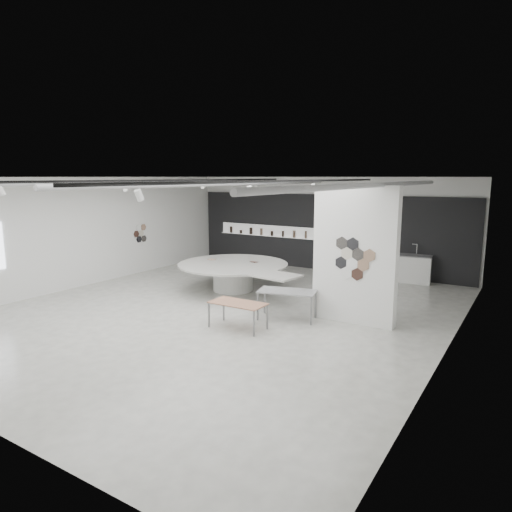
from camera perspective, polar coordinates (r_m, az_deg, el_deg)
The scene contains 7 objects.
room at distance 12.89m, azimuth -4.47°, elevation 2.11°, with size 12.02×14.02×3.82m.
back_wall_display at distance 18.93m, azimuth 8.18°, elevation 2.91°, with size 11.80×0.27×3.10m.
partition_column at distance 12.12m, azimuth 12.25°, elevation 0.11°, with size 2.20×0.38×3.60m.
display_island at distance 15.37m, azimuth -2.72°, elevation -2.13°, with size 4.93×4.17×0.95m.
sample_table_wood at distance 11.60m, azimuth -2.28°, elevation -6.08°, with size 1.44×0.72×0.67m.
sample_table_stone at distance 12.33m, azimuth 3.90°, elevation -4.66°, with size 1.68×1.14×0.79m.
kitchen_counter at distance 17.57m, azimuth 18.22°, elevation -1.46°, with size 1.85×0.91×1.40m.
Camera 1 is at (7.52, -10.26, 3.82)m, focal length 32.00 mm.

